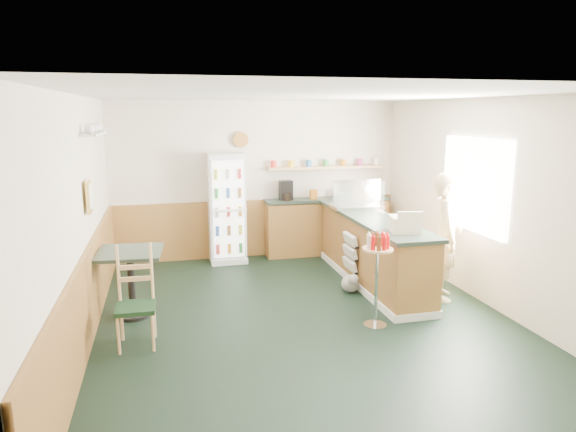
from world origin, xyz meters
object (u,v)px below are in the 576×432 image
object	(u,v)px
drinks_fridge	(227,208)
cafe_chair	(135,293)
display_case	(357,195)
condiment_stand	(377,264)
cash_register	(404,224)
cafe_table	(131,270)
shopkeeper	(445,237)

from	to	relation	value
drinks_fridge	cafe_chair	distance (m)	3.26
display_case	condiment_stand	size ratio (longest dim) A/B	0.70
condiment_stand	cash_register	bearing A→B (deg)	41.17
cafe_table	cafe_chair	xyz separation A→B (m)	(0.09, -0.79, -0.02)
drinks_fridge	cafe_table	bearing A→B (deg)	-124.37
display_case	cafe_chair	bearing A→B (deg)	-149.57
display_case	cash_register	world-z (taller)	display_case
cafe_table	condiment_stand	bearing A→B (deg)	-19.62
drinks_fridge	display_case	bearing A→B (deg)	-27.04
shopkeeper	cafe_chair	size ratio (longest dim) A/B	1.57
display_case	cafe_chair	world-z (taller)	display_case
cash_register	cafe_chair	size ratio (longest dim) A/B	0.33
shopkeeper	cafe_chair	bearing A→B (deg)	119.60
display_case	cafe_table	size ratio (longest dim) A/B	0.93
condiment_stand	cafe_table	distance (m)	3.01
drinks_fridge	shopkeeper	bearing A→B (deg)	-43.29
cash_register	drinks_fridge	bearing A→B (deg)	137.84
shopkeeper	drinks_fridge	bearing A→B (deg)	69.93
shopkeeper	cafe_chair	distance (m)	4.04
cash_register	shopkeeper	distance (m)	0.76
cash_register	condiment_stand	world-z (taller)	cash_register
drinks_fridge	condiment_stand	world-z (taller)	drinks_fridge
shopkeeper	cafe_table	size ratio (longest dim) A/B	2.05
cafe_chair	drinks_fridge	bearing A→B (deg)	66.39
shopkeeper	condiment_stand	size ratio (longest dim) A/B	1.54
cafe_chair	shopkeeper	bearing A→B (deg)	7.85
condiment_stand	cafe_table	xyz separation A→B (m)	(-2.83, 1.01, -0.18)
drinks_fridge	cafe_chair	size ratio (longest dim) A/B	1.66
cafe_table	cafe_chair	size ratio (longest dim) A/B	0.76
condiment_stand	cafe_table	bearing A→B (deg)	160.38
display_case	cafe_chair	distance (m)	3.89
display_case	shopkeeper	world-z (taller)	shopkeeper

